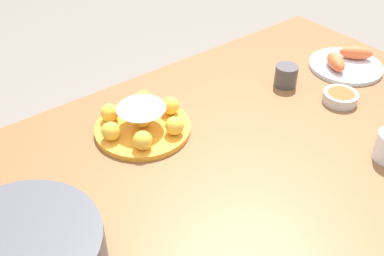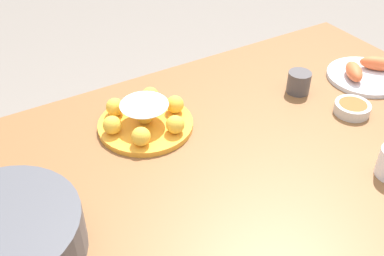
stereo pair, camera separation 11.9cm
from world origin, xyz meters
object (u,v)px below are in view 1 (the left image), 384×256
at_px(cake_plate, 142,122).
at_px(cup_near, 286,76).
at_px(seafood_platter, 346,63).
at_px(serving_bowl, 21,256).
at_px(dining_table, 241,174).
at_px(sauce_bowl, 340,97).

xyz_separation_m(cake_plate, cup_near, (-0.49, 0.08, 0.00)).
xyz_separation_m(cake_plate, seafood_platter, (-0.73, 0.13, -0.01)).
bearing_deg(serving_bowl, seafood_platter, -174.40).
distance_m(dining_table, cup_near, 0.38).
distance_m(sauce_bowl, seafood_platter, 0.22).
bearing_deg(cup_near, sauce_bowl, 109.18).
height_order(serving_bowl, seafood_platter, serving_bowl).
relative_size(serving_bowl, cup_near, 4.54).
height_order(sauce_bowl, cup_near, cup_near).
relative_size(cake_plate, sauce_bowl, 2.58).
relative_size(cake_plate, serving_bowl, 0.82).
distance_m(dining_table, serving_bowl, 0.61).
xyz_separation_m(dining_table, cup_near, (-0.32, -0.15, 0.12)).
height_order(cake_plate, serving_bowl, serving_bowl).
relative_size(dining_table, cake_plate, 5.81).
distance_m(seafood_platter, cup_near, 0.25).
distance_m(serving_bowl, cup_near, 0.93).
relative_size(serving_bowl, seafood_platter, 1.33).
bearing_deg(sauce_bowl, serving_bowl, -0.22).
bearing_deg(cup_near, dining_table, 25.30).
bearing_deg(seafood_platter, cup_near, -11.70).
bearing_deg(sauce_bowl, seafood_platter, -147.38).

